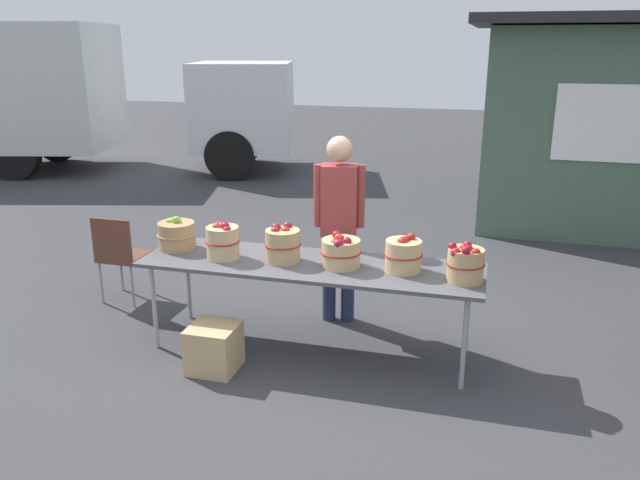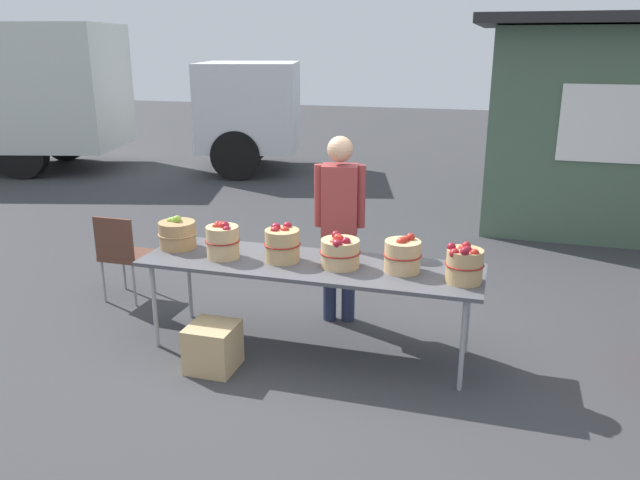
# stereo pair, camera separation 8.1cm
# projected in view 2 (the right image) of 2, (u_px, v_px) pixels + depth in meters

# --- Properties ---
(ground_plane) EXTENTS (40.00, 40.00, 0.00)m
(ground_plane) POSITION_uv_depth(u_px,v_px,m) (310.00, 349.00, 5.16)
(ground_plane) COLOR #38383A
(market_table) EXTENTS (2.70, 0.76, 0.75)m
(market_table) POSITION_uv_depth(u_px,v_px,m) (309.00, 267.00, 4.95)
(market_table) COLOR #4C4C51
(market_table) RESTS_ON ground
(apple_basket_green_0) EXTENTS (0.33, 0.33, 0.28)m
(apple_basket_green_0) POSITION_uv_depth(u_px,v_px,m) (177.00, 234.00, 5.28)
(apple_basket_green_0) COLOR #A87F51
(apple_basket_green_0) RESTS_ON market_table
(apple_basket_red_0) EXTENTS (0.28, 0.28, 0.31)m
(apple_basket_red_0) POSITION_uv_depth(u_px,v_px,m) (223.00, 240.00, 5.03)
(apple_basket_red_0) COLOR tan
(apple_basket_red_0) RESTS_ON market_table
(apple_basket_red_1) EXTENTS (0.29, 0.29, 0.30)m
(apple_basket_red_1) POSITION_uv_depth(u_px,v_px,m) (282.00, 244.00, 4.95)
(apple_basket_red_1) COLOR tan
(apple_basket_red_1) RESTS_ON market_table
(apple_basket_red_2) EXTENTS (0.32, 0.32, 0.27)m
(apple_basket_red_2) POSITION_uv_depth(u_px,v_px,m) (340.00, 252.00, 4.83)
(apple_basket_red_2) COLOR tan
(apple_basket_red_2) RESTS_ON market_table
(apple_basket_red_3) EXTENTS (0.29, 0.29, 0.29)m
(apple_basket_red_3) POSITION_uv_depth(u_px,v_px,m) (403.00, 255.00, 4.73)
(apple_basket_red_3) COLOR tan
(apple_basket_red_3) RESTS_ON market_table
(apple_basket_red_4) EXTENTS (0.28, 0.28, 0.30)m
(apple_basket_red_4) POSITION_uv_depth(u_px,v_px,m) (464.00, 264.00, 4.51)
(apple_basket_red_4) COLOR tan
(apple_basket_red_4) RESTS_ON market_table
(vendor_adult) EXTENTS (0.43, 0.27, 1.67)m
(vendor_adult) POSITION_uv_depth(u_px,v_px,m) (340.00, 215.00, 5.42)
(vendor_adult) COLOR #262D4C
(vendor_adult) RESTS_ON ground
(box_truck) EXTENTS (7.99, 4.02, 2.75)m
(box_truck) POSITION_uv_depth(u_px,v_px,m) (64.00, 92.00, 12.10)
(box_truck) COLOR silver
(box_truck) RESTS_ON ground
(food_kiosk) EXTENTS (3.52, 2.93, 2.74)m
(food_kiosk) POSITION_uv_depth(u_px,v_px,m) (606.00, 122.00, 8.41)
(food_kiosk) COLOR #47604C
(food_kiosk) RESTS_ON ground
(folding_chair) EXTENTS (0.41, 0.41, 0.86)m
(folding_chair) POSITION_uv_depth(u_px,v_px,m) (122.00, 251.00, 6.00)
(folding_chair) COLOR brown
(folding_chair) RESTS_ON ground
(produce_crate) EXTENTS (0.36, 0.36, 0.36)m
(produce_crate) POSITION_uv_depth(u_px,v_px,m) (213.00, 347.00, 4.81)
(produce_crate) COLOR tan
(produce_crate) RESTS_ON ground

